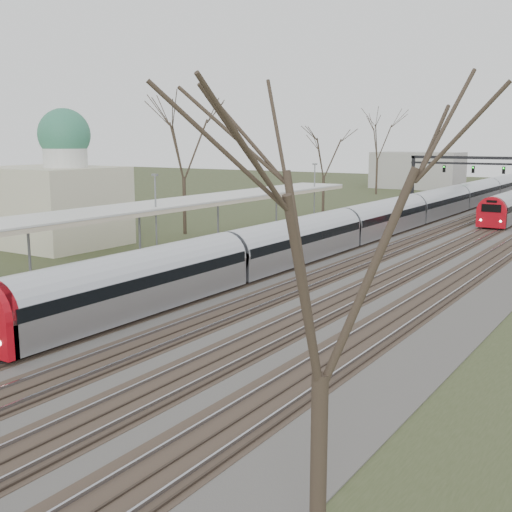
% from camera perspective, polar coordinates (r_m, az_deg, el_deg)
% --- Properties ---
extents(track_bed, '(24.00, 160.00, 0.22)m').
position_cam_1_polar(track_bed, '(53.01, 13.30, 1.38)').
color(track_bed, '#474442').
rests_on(track_bed, ground).
extents(platform, '(3.50, 69.00, 1.00)m').
position_cam_1_polar(platform, '(42.35, -6.98, -0.01)').
color(platform, '#9E9B93').
rests_on(platform, ground).
extents(canopy, '(4.10, 50.00, 3.11)m').
position_cam_1_polar(canopy, '(38.55, -11.41, 4.00)').
color(canopy, slate).
rests_on(canopy, platform).
extents(dome_building, '(10.00, 8.00, 10.30)m').
position_cam_1_polar(dome_building, '(51.26, -17.67, 5.00)').
color(dome_building, beige).
rests_on(dome_building, ground).
extents(signal_gantry, '(21.00, 0.59, 6.08)m').
position_cam_1_polar(signal_gantry, '(81.35, 20.71, 7.45)').
color(signal_gantry, black).
rests_on(signal_gantry, ground).
extents(tree_west_far, '(5.50, 5.50, 11.33)m').
position_cam_1_polar(tree_west_far, '(54.83, -6.50, 10.23)').
color(tree_west_far, '#2D231C').
rests_on(tree_west_far, ground).
extents(tree_east_near, '(4.50, 4.50, 9.27)m').
position_cam_1_polar(tree_east_near, '(10.64, 5.98, 2.32)').
color(tree_east_near, '#2D231C').
rests_on(tree_east_near, ground).
extents(train_near, '(2.62, 90.21, 3.05)m').
position_cam_1_polar(train_near, '(61.98, 13.71, 3.95)').
color(train_near, '#B8BBC3').
rests_on(train_near, ground).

